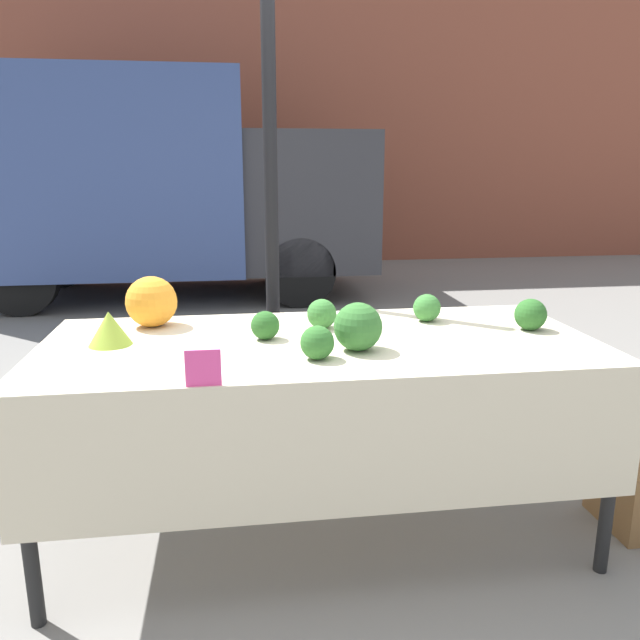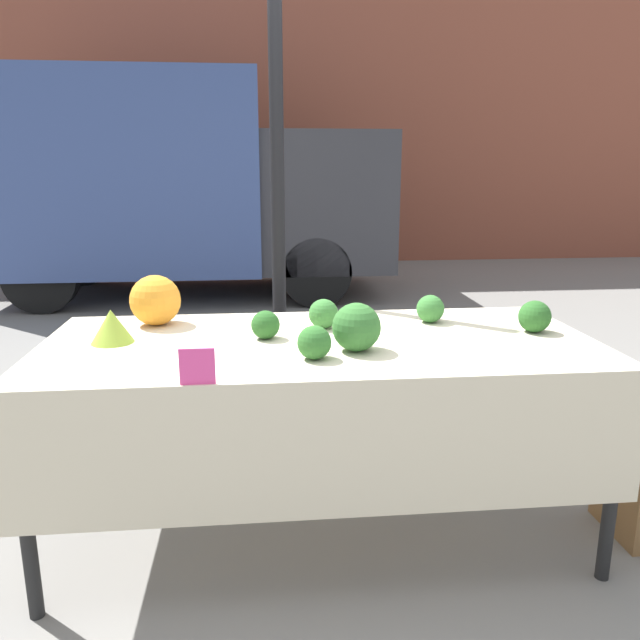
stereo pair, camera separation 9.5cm
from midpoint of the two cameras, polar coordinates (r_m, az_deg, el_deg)
ground_plane at (r=2.79m, az=-1.03°, el=-18.54°), size 40.00×40.00×0.00m
building_facade at (r=10.34m, az=-6.96°, el=22.87°), size 16.00×0.60×6.26m
tent_pole at (r=3.18m, az=-5.37°, el=10.96°), size 0.07×0.07×2.68m
parked_truck at (r=7.51m, az=-14.83°, el=11.94°), size 4.43×1.97×2.46m
market_table at (r=2.41m, az=-0.90°, el=-4.33°), size 2.16×0.98×0.83m
orange_cauliflower at (r=2.74m, az=-16.13°, el=1.61°), size 0.22×0.22×0.22m
romanesco_head at (r=2.51m, az=-19.73°, el=-0.73°), size 0.16×0.16×0.13m
broccoli_head_0 at (r=2.45m, az=-6.14°, el=-0.50°), size 0.11×0.11×0.11m
broccoli_head_1 at (r=2.76m, az=8.78°, el=1.11°), size 0.12×0.12×0.12m
broccoli_head_2 at (r=2.29m, az=2.31°, el=-0.63°), size 0.18×0.18×0.18m
broccoli_head_3 at (r=2.19m, az=-1.50°, el=-2.09°), size 0.12×0.12×0.12m
broccoli_head_4 at (r=2.61m, az=-0.88°, el=0.56°), size 0.12×0.12×0.12m
broccoli_head_5 at (r=2.71m, az=17.75°, el=0.47°), size 0.13×0.13×0.13m
price_sign at (r=1.97m, az=-12.01°, el=-4.33°), size 0.11×0.01×0.12m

